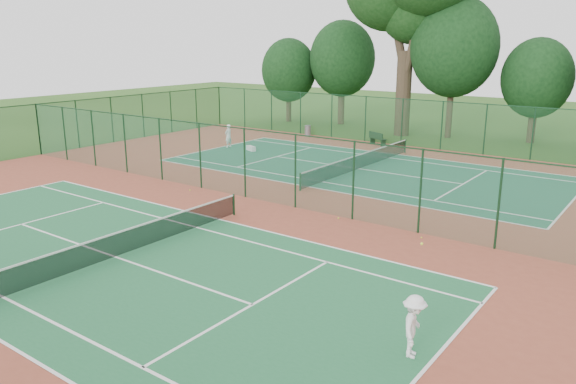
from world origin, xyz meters
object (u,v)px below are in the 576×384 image
(player_far, at_px, (228,136))
(bench, at_px, (377,139))
(kit_bag, at_px, (251,148))
(trash_bin, at_px, (308,131))
(player_near, at_px, (414,326))

(player_far, distance_m, bench, 11.10)
(player_far, xyz_separation_m, kit_bag, (2.18, -0.04, -0.68))
(trash_bin, relative_size, kit_bag, 1.02)
(trash_bin, distance_m, bench, 6.51)
(bench, bearing_deg, player_near, -36.63)
(player_far, height_order, bench, player_far)
(kit_bag, bearing_deg, player_near, -18.68)
(player_near, distance_m, kit_bag, 27.65)
(player_far, xyz_separation_m, trash_bin, (1.92, 7.54, -0.39))
(player_far, bearing_deg, bench, 132.32)
(player_near, xyz_separation_m, player_far, (-22.77, 18.48, 0.03))
(player_near, distance_m, trash_bin, 33.34)
(bench, relative_size, kit_bag, 1.86)
(player_far, bearing_deg, kit_bag, 90.65)
(player_near, height_order, kit_bag, player_near)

